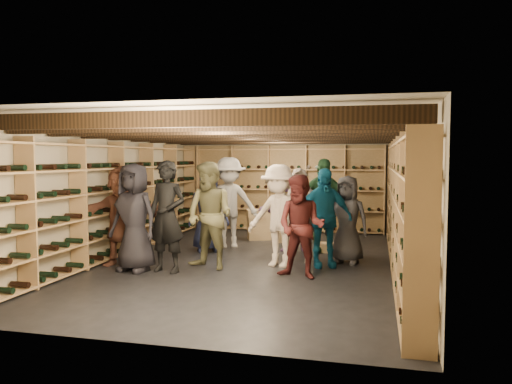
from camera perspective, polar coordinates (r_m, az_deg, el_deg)
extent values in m
plane|color=black|center=(8.91, -0.72, -8.03)|extent=(8.00, 8.00, 0.00)
cube|color=tan|center=(12.65, 3.78, 1.01)|extent=(5.50, 0.02, 2.40)
cube|color=tan|center=(4.99, -12.22, -3.67)|extent=(5.50, 0.02, 2.40)
cube|color=tan|center=(9.79, -16.51, -0.01)|extent=(0.02, 8.00, 2.40)
cube|color=tan|center=(8.49, 17.56, -0.63)|extent=(0.02, 8.00, 2.40)
cube|color=beige|center=(8.74, -0.73, 7.56)|extent=(5.50, 8.00, 0.01)
cube|color=black|center=(5.41, -10.06, 8.20)|extent=(5.40, 0.12, 0.18)
cube|color=black|center=(6.22, -6.79, 7.68)|extent=(5.40, 0.12, 0.18)
cube|color=black|center=(7.05, -4.29, 7.26)|extent=(5.40, 0.12, 0.18)
cube|color=black|center=(7.88, -2.32, 6.92)|extent=(5.40, 0.12, 0.18)
cube|color=black|center=(8.73, -0.73, 6.64)|extent=(5.40, 0.12, 0.18)
cube|color=black|center=(9.58, 0.58, 6.41)|extent=(5.40, 0.12, 0.18)
cube|color=black|center=(10.43, 1.67, 6.21)|extent=(5.40, 0.12, 0.18)
cube|color=black|center=(11.29, 2.60, 6.04)|extent=(5.40, 0.12, 0.18)
cube|color=black|center=(12.15, 3.39, 5.89)|extent=(5.40, 0.12, 0.18)
cube|color=tan|center=(9.71, -15.58, -0.77)|extent=(0.32, 7.50, 2.15)
cube|color=tan|center=(8.49, 16.33, -1.45)|extent=(0.32, 7.50, 2.15)
cube|color=tan|center=(12.49, 3.64, 0.40)|extent=(4.70, 0.30, 2.15)
cube|color=tan|center=(11.30, 0.28, -5.02)|extent=(0.59, 0.49, 0.17)
cube|color=tan|center=(11.28, 0.28, -4.17)|extent=(0.59, 0.49, 0.17)
cube|color=tan|center=(11.25, 0.28, -3.31)|extent=(0.59, 0.49, 0.17)
cube|color=tan|center=(11.23, 0.28, -2.45)|extent=(0.59, 0.49, 0.17)
cube|color=tan|center=(11.03, 3.41, -5.25)|extent=(0.57, 0.44, 0.17)
cube|color=tan|center=(11.00, 3.41, -4.38)|extent=(0.57, 0.44, 0.17)
cube|color=tan|center=(10.98, 3.41, -3.50)|extent=(0.57, 0.44, 0.17)
cube|color=tan|center=(10.96, 3.42, -2.62)|extent=(0.57, 0.44, 0.17)
cube|color=tan|center=(9.95, 8.38, -6.31)|extent=(0.53, 0.38, 0.17)
imported|color=black|center=(8.35, -13.76, -2.84)|extent=(0.96, 0.72, 1.76)
imported|color=black|center=(8.16, -10.16, -2.77)|extent=(0.72, 0.53, 1.81)
imported|color=brown|center=(8.30, -5.31, -2.70)|extent=(1.05, 0.94, 1.78)
imported|color=beige|center=(8.46, 2.63, -2.72)|extent=(1.24, 0.89, 1.73)
imported|color=#105980|center=(8.51, 7.69, -2.92)|extent=(1.06, 0.71, 1.67)
imported|color=brown|center=(8.86, -15.09, -2.62)|extent=(1.66, 0.87, 1.71)
imported|color=#20274D|center=(9.87, -5.47, -2.04)|extent=(0.95, 0.81, 1.65)
imported|color=gray|center=(8.88, 5.02, -2.63)|extent=(0.61, 0.41, 1.67)
imported|color=#461817|center=(7.67, 5.16, -3.97)|extent=(0.88, 0.75, 1.59)
imported|color=#9F9A92|center=(10.22, -3.12, -1.23)|extent=(1.36, 1.06, 1.85)
imported|color=#224B2A|center=(9.84, 7.61, -1.52)|extent=(1.16, 0.75, 1.83)
imported|color=#8D6298|center=(9.93, 4.44, -2.26)|extent=(1.49, 0.68, 1.55)
imported|color=#333338|center=(8.89, 10.37, -3.10)|extent=(0.83, 0.63, 1.54)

